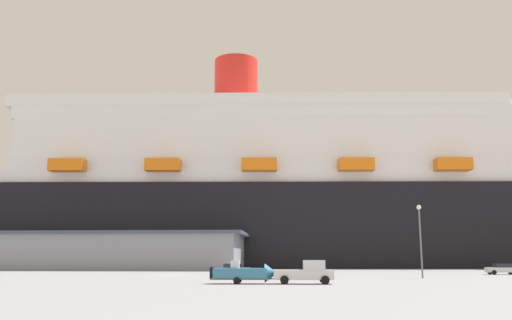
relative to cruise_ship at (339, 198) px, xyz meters
name	(u,v)px	position (x,y,z in m)	size (l,w,h in m)	color
ground_plane	(209,270)	(-26.83, -34.41, -17.43)	(600.00, 600.00, 0.00)	gray
cruise_ship	(339,198)	(0.00, 0.00, 0.00)	(228.30, 52.22, 58.55)	black
terminal_building	(74,251)	(-56.26, -30.18, -13.65)	(72.90, 26.19, 7.50)	gray
pickup_truck	(306,273)	(-7.20, -86.72, -16.38)	(5.71, 2.54, 2.20)	silver
small_boat_on_trailer	(247,273)	(-12.74, -87.05, -16.46)	(7.09, 2.28, 2.15)	#595960
street_lamp	(420,231)	(6.52, -70.81, -11.75)	(0.56, 0.56, 8.84)	slate
parked_car_silver_sedan	(502,269)	(20.93, -55.21, -16.59)	(4.45, 2.17, 1.58)	silver
parked_car_blue_suv	(234,269)	(-18.33, -58.62, -16.59)	(4.52, 2.14, 1.58)	#264C99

